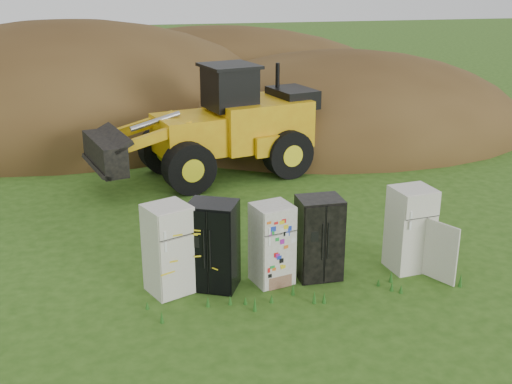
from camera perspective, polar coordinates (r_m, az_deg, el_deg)
The scene contains 10 objects.
ground at distance 13.03m, azimuth 3.49°, elevation -7.63°, with size 120.00×120.00×0.00m, color #2D5115.
fridge_leftmost at distance 12.26m, azimuth -7.77°, elevation -5.05°, with size 0.77×0.74×1.75m, color silver, non-canonical shape.
fridge_black_side at distance 12.35m, azimuth -3.83°, elevation -4.75°, with size 0.91×0.72×1.74m, color black, non-canonical shape.
fridge_sticker at distance 12.53m, azimuth 1.43°, elevation -4.62°, with size 0.72×0.67×1.62m, color silver, non-canonical shape.
fridge_dark_mid at distance 12.79m, azimuth 5.62°, elevation -4.07°, with size 0.85×0.70×1.67m, color black, non-canonical shape.
fridge_open_door at distance 13.43m, azimuth 13.55°, elevation -3.20°, with size 0.79×0.73×1.75m, color silver, non-canonical shape.
wheel_loader at distance 18.63m, azimuth -4.62°, elevation 6.10°, with size 6.77×2.74×3.27m, color gold, non-canonical shape.
dirt_mound_right at distance 24.64m, azimuth 7.26°, elevation 5.39°, with size 14.44×10.59×6.03m, color #412C15.
dirt_mound_left at distance 26.42m, azimuth -16.05°, elevation 5.75°, with size 17.60×13.20×8.07m, color #412C15.
dirt_mound_back at distance 29.59m, azimuth -3.61°, elevation 7.88°, with size 17.72×11.81×6.87m, color #412C15.
Camera 1 is at (-3.19, -11.15, 5.92)m, focal length 45.00 mm.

